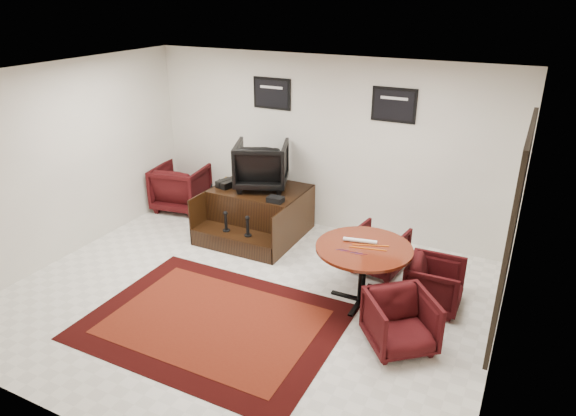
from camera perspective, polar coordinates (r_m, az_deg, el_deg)
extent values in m
plane|color=white|center=(6.78, -4.79, -9.90)|extent=(6.00, 6.00, 0.00)
cube|color=white|center=(8.25, 3.90, 6.97)|extent=(6.00, 0.02, 2.80)
cube|color=white|center=(4.45, -22.45, -9.79)|extent=(6.00, 0.02, 2.80)
cube|color=white|center=(8.05, -23.84, 4.61)|extent=(0.02, 5.00, 2.80)
cube|color=white|center=(5.34, 23.56, -4.34)|extent=(0.02, 5.00, 2.80)
cube|color=white|center=(5.76, -5.73, 14.16)|extent=(6.00, 5.00, 0.02)
cube|color=black|center=(6.02, 23.66, -2.33)|extent=(0.05, 1.90, 2.30)
cube|color=black|center=(6.02, 23.57, -2.31)|extent=(0.02, 1.72, 2.12)
cube|color=black|center=(6.02, 23.61, -2.32)|extent=(0.03, 0.05, 2.12)
cube|color=black|center=(8.43, -1.79, 12.61)|extent=(0.66, 0.03, 0.50)
cube|color=black|center=(8.42, -1.85, 12.59)|extent=(0.58, 0.01, 0.42)
cube|color=silver|center=(8.40, -1.87, 13.25)|extent=(0.40, 0.00, 0.04)
cube|color=black|center=(7.71, 11.70, 11.15)|extent=(0.66, 0.03, 0.50)
cube|color=black|center=(7.69, 11.66, 11.13)|extent=(0.58, 0.01, 0.42)
cube|color=silver|center=(7.67, 11.71, 11.85)|extent=(0.40, 0.00, 0.04)
cube|color=black|center=(6.38, -8.27, -12.41)|extent=(2.95, 2.21, 0.01)
cube|color=#5A180C|center=(6.38, -8.27, -12.37)|extent=(2.43, 1.69, 0.01)
cube|color=black|center=(8.39, -3.02, -0.17)|extent=(1.45, 1.07, 0.75)
cube|color=black|center=(7.91, -5.65, -3.69)|extent=(1.45, 0.43, 0.27)
cube|color=black|center=(8.58, -7.91, 0.18)|extent=(0.02, 1.50, 0.75)
cube|color=black|center=(7.91, 0.75, -1.63)|extent=(0.02, 1.50, 0.75)
cylinder|color=black|center=(7.94, -6.87, -2.48)|extent=(0.11, 0.11, 0.02)
cylinder|color=black|center=(7.89, -6.92, -1.62)|extent=(0.04, 0.04, 0.24)
sphere|color=black|center=(7.82, -6.97, -0.59)|extent=(0.07, 0.07, 0.07)
cylinder|color=black|center=(7.75, -4.48, -3.04)|extent=(0.11, 0.11, 0.02)
cylinder|color=black|center=(7.70, -4.51, -2.17)|extent=(0.04, 0.04, 0.24)
sphere|color=black|center=(7.63, -4.54, -1.12)|extent=(0.07, 0.07, 0.07)
imported|color=black|center=(8.15, -2.96, 5.06)|extent=(1.03, 1.00, 0.83)
cube|color=black|center=(8.38, -7.13, 2.80)|extent=(0.18, 0.31, 0.11)
cube|color=black|center=(8.29, -6.57, 2.61)|extent=(0.18, 0.31, 0.11)
cube|color=black|center=(7.68, -1.40, 0.96)|extent=(0.24, 0.17, 0.08)
imported|color=black|center=(9.43, -11.78, 2.50)|extent=(0.98, 0.94, 0.89)
cylinder|color=#47120A|center=(6.38, 8.45, -4.43)|extent=(1.19, 1.19, 0.04)
cylinder|color=black|center=(6.56, 8.26, -7.28)|extent=(0.10, 0.10, 0.70)
cube|color=black|center=(6.76, 8.08, -10.05)|extent=(0.80, 0.06, 0.03)
cube|color=black|center=(6.76, 8.08, -10.05)|extent=(0.06, 0.80, 0.03)
imported|color=black|center=(7.33, 10.10, -4.38)|extent=(0.76, 0.72, 0.70)
imported|color=black|center=(6.69, 16.00, -7.90)|extent=(0.63, 0.67, 0.68)
imported|color=black|center=(5.89, 12.40, -12.00)|extent=(0.94, 0.93, 0.71)
cylinder|color=silver|center=(6.46, 8.00, -3.61)|extent=(0.42, 0.13, 0.05)
cylinder|color=#DF5D0C|center=(6.33, 8.88, -4.47)|extent=(0.44, 0.11, 0.01)
cylinder|color=#DF5D0C|center=(6.41, 9.16, -4.10)|extent=(0.43, 0.17, 0.01)
cylinder|color=#4C1933|center=(6.27, 5.78, -4.60)|extent=(0.08, 0.07, 0.01)
cylinder|color=#4C1933|center=(6.25, 6.30, -4.71)|extent=(0.08, 0.07, 0.01)
cylinder|color=#4C1933|center=(6.23, 6.81, -4.82)|extent=(0.08, 0.07, 0.01)
cylinder|color=#4C1933|center=(6.21, 7.33, -4.93)|extent=(0.08, 0.07, 0.01)
cylinder|color=#4C1933|center=(6.20, 7.86, -5.04)|extent=(0.08, 0.07, 0.01)
cylinder|color=#4C1933|center=(6.18, 8.38, -5.15)|extent=(0.08, 0.07, 0.01)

